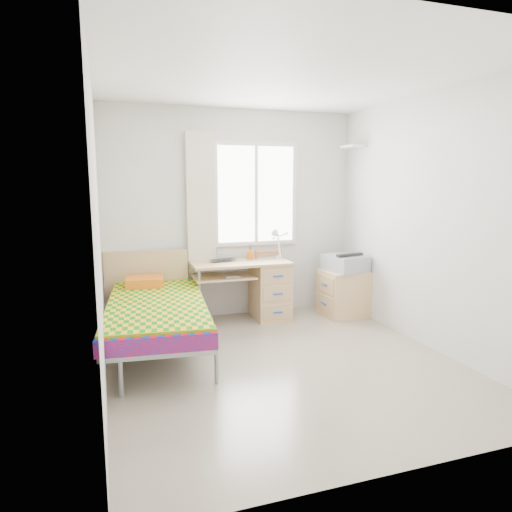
% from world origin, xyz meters
% --- Properties ---
extents(floor, '(3.50, 3.50, 0.00)m').
position_xyz_m(floor, '(0.00, 0.00, 0.00)').
color(floor, '#BCAD93').
rests_on(floor, ground).
extents(ceiling, '(3.50, 3.50, 0.00)m').
position_xyz_m(ceiling, '(0.00, 0.00, 2.60)').
color(ceiling, white).
rests_on(ceiling, wall_back).
extents(wall_back, '(3.20, 0.00, 3.20)m').
position_xyz_m(wall_back, '(0.00, 1.75, 1.30)').
color(wall_back, silver).
rests_on(wall_back, ground).
extents(wall_left, '(0.00, 3.50, 3.50)m').
position_xyz_m(wall_left, '(-1.60, 0.00, 1.30)').
color(wall_left, silver).
rests_on(wall_left, ground).
extents(wall_right, '(0.00, 3.50, 3.50)m').
position_xyz_m(wall_right, '(1.60, 0.00, 1.30)').
color(wall_right, silver).
rests_on(wall_right, ground).
extents(window, '(1.10, 0.04, 1.30)m').
position_xyz_m(window, '(0.30, 1.73, 1.55)').
color(window, white).
rests_on(window, wall_back).
extents(curtain, '(0.35, 0.05, 1.70)m').
position_xyz_m(curtain, '(-0.42, 1.68, 1.45)').
color(curtain, beige).
rests_on(curtain, wall_back).
extents(floating_shelf, '(0.20, 0.32, 0.03)m').
position_xyz_m(floating_shelf, '(1.49, 1.40, 2.15)').
color(floating_shelf, white).
rests_on(floating_shelf, wall_right).
extents(bed, '(1.17, 2.16, 0.90)m').
position_xyz_m(bed, '(-1.10, 0.78, 0.43)').
color(bed, '#919599').
rests_on(bed, floor).
extents(desk, '(1.20, 0.57, 0.74)m').
position_xyz_m(desk, '(0.32, 1.43, 0.41)').
color(desk, tan).
rests_on(desk, floor).
extents(chair, '(0.43, 0.43, 0.86)m').
position_xyz_m(chair, '(0.43, 1.47, 0.48)').
color(chair, '#9C591E').
rests_on(chair, floor).
extents(cabinet, '(0.56, 0.50, 0.59)m').
position_xyz_m(cabinet, '(1.32, 1.23, 0.30)').
color(cabinet, tan).
rests_on(cabinet, floor).
extents(printer, '(0.50, 0.56, 0.21)m').
position_xyz_m(printer, '(1.32, 1.22, 0.70)').
color(printer, '#989BA0').
rests_on(printer, cabinet).
extents(laptop, '(0.38, 0.29, 0.03)m').
position_xyz_m(laptop, '(-0.18, 1.48, 0.76)').
color(laptop, black).
rests_on(laptop, desk).
extents(pen_cup, '(0.10, 0.10, 0.11)m').
position_xyz_m(pen_cup, '(0.17, 1.57, 0.80)').
color(pen_cup, orange).
rests_on(pen_cup, desk).
extents(task_lamp, '(0.22, 0.32, 0.39)m').
position_xyz_m(task_lamp, '(0.48, 1.40, 0.99)').
color(task_lamp, white).
rests_on(task_lamp, desk).
extents(book, '(0.17, 0.23, 0.02)m').
position_xyz_m(book, '(-0.21, 1.39, 0.59)').
color(book, gray).
rests_on(book, desk).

